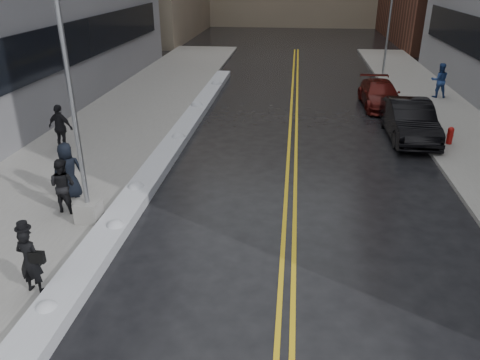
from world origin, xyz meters
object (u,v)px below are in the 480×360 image
(fire_hydrant, at_px, (450,135))
(pedestrian_d, at_px, (61,128))
(pedestrian_east, at_px, (439,80))
(pedestrian_fedora, at_px, (30,260))
(car_maroon, at_px, (380,94))
(car_black, at_px, (409,120))
(pedestrian_c, at_px, (68,171))
(traffic_signal, at_px, (389,25))
(pedestrian_b, at_px, (63,185))
(lamppost, at_px, (78,143))

(fire_hydrant, height_order, pedestrian_d, pedestrian_d)
(pedestrian_d, bearing_deg, pedestrian_east, -135.51)
(fire_hydrant, bearing_deg, pedestrian_fedora, -137.28)
(pedestrian_east, distance_m, car_maroon, 4.00)
(car_black, distance_m, car_maroon, 5.15)
(pedestrian_c, bearing_deg, traffic_signal, -149.55)
(car_black, bearing_deg, traffic_signal, 85.18)
(pedestrian_fedora, bearing_deg, pedestrian_b, -67.95)
(lamppost, bearing_deg, pedestrian_east, 49.04)
(lamppost, distance_m, fire_hydrant, 14.81)
(traffic_signal, bearing_deg, pedestrian_c, -122.27)
(pedestrian_b, relative_size, car_maroon, 0.36)
(lamppost, relative_size, pedestrian_d, 4.08)
(traffic_signal, bearing_deg, lamppost, -118.21)
(fire_hydrant, xyz_separation_m, traffic_signal, (-0.50, 14.00, 2.85))
(pedestrian_c, xyz_separation_m, pedestrian_d, (-2.19, 4.04, 0.02))
(lamppost, distance_m, pedestrian_c, 2.37)
(car_maroon, bearing_deg, lamppost, -127.88)
(lamppost, xyz_separation_m, car_maroon, (10.35, 14.06, -1.86))
(pedestrian_fedora, height_order, pedestrian_c, pedestrian_c)
(traffic_signal, bearing_deg, pedestrian_b, -120.67)
(pedestrian_d, bearing_deg, fire_hydrant, -157.64)
(traffic_signal, relative_size, car_black, 1.20)
(traffic_signal, distance_m, pedestrian_east, 6.79)
(traffic_signal, height_order, car_maroon, traffic_signal)
(lamppost, relative_size, pedestrian_east, 3.99)
(pedestrian_east, height_order, car_maroon, pedestrian_east)
(fire_hydrant, distance_m, pedestrian_east, 8.12)
(pedestrian_fedora, xyz_separation_m, pedestrian_east, (13.75, 19.22, 0.14))
(pedestrian_c, bearing_deg, pedestrian_d, -88.84)
(fire_hydrant, height_order, car_maroon, car_maroon)
(lamppost, xyz_separation_m, pedestrian_c, (-1.20, 1.41, -1.47))
(traffic_signal, xyz_separation_m, pedestrian_b, (-12.75, -21.49, -2.42))
(pedestrian_fedora, height_order, car_maroon, pedestrian_fedora)
(lamppost, bearing_deg, pedestrian_b, 151.71)
(pedestrian_east, relative_size, car_black, 0.38)
(pedestrian_fedora, distance_m, pedestrian_east, 23.63)
(fire_hydrant, xyz_separation_m, pedestrian_east, (1.55, 7.95, 0.56))
(pedestrian_b, relative_size, pedestrian_east, 0.88)
(fire_hydrant, xyz_separation_m, pedestrian_b, (-13.25, -7.49, 0.44))
(traffic_signal, xyz_separation_m, pedestrian_d, (-15.19, -16.55, -2.32))
(pedestrian_fedora, bearing_deg, traffic_signal, -108.31)
(pedestrian_c, distance_m, pedestrian_d, 4.60)
(car_maroon, bearing_deg, pedestrian_east, 26.88)
(pedestrian_east, xyz_separation_m, car_maroon, (-3.50, -1.89, -0.43))
(pedestrian_c, bearing_deg, fire_hydrant, 178.73)
(car_maroon, bearing_deg, pedestrian_b, -131.34)
(fire_hydrant, relative_size, pedestrian_east, 0.38)
(pedestrian_fedora, relative_size, car_maroon, 0.35)
(pedestrian_east, bearing_deg, traffic_signal, -70.39)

